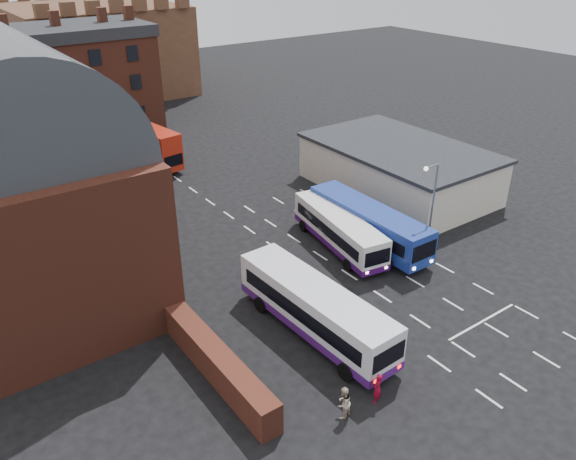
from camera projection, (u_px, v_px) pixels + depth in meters
ground at (387, 327)px, 33.19m from camera, size 180.00×180.00×0.00m
forecourt_wall at (218, 364)px, 28.94m from camera, size 1.20×10.00×1.80m
cream_building at (398, 168)px, 50.01m from camera, size 10.40×16.40×4.25m
brick_terrace at (49, 93)px, 60.60m from camera, size 22.00×10.00×11.00m
castle_keep at (95, 49)px, 80.94m from camera, size 22.00×22.00×12.00m
bus_white_outbound at (315, 307)px, 31.87m from camera, size 3.19×11.36×3.07m
bus_white_inbound at (339, 228)px, 40.92m from camera, size 3.83×10.06×2.68m
bus_blue at (368, 222)px, 41.36m from camera, size 2.87×11.01×2.99m
bus_red_double at (145, 143)px, 56.04m from camera, size 3.67×10.22×4.00m
street_lamp at (431, 201)px, 38.88m from camera, size 1.42×0.31×6.98m
pedestrian_red at (377, 388)px, 27.47m from camera, size 0.72×0.57×1.71m
pedestrian_beige at (343, 403)px, 26.58m from camera, size 1.00×0.87×1.76m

